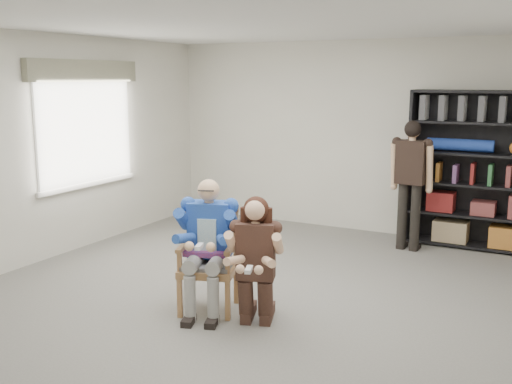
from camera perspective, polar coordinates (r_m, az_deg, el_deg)
The scene contains 8 objects.
room_shell at distance 5.75m, azimuth -1.03°, elevation 2.26°, with size 6.00×7.00×2.80m, color silver, non-canonical shape.
floor at distance 6.12m, azimuth -0.98°, elevation -10.82°, with size 6.00×7.00×0.01m, color slate.
window_left at distance 8.28m, azimuth -15.83°, elevation 6.08°, with size 0.16×2.00×1.75m, color white, non-canonical shape.
armchair at distance 5.88m, azimuth -4.55°, elevation -6.54°, with size 0.59×0.57×1.01m, color #A98043, non-canonical shape.
seated_man at distance 5.83m, azimuth -4.58°, elevation -5.11°, with size 0.57×0.79×1.32m, color #162C9D, non-canonical shape.
kneeling_woman at distance 5.47m, azimuth -0.07°, elevation -6.77°, with size 0.51×0.81×1.20m, color #39221D, non-canonical shape.
bookshelf at distance 8.41m, azimuth 20.40°, elevation 1.90°, with size 1.80×0.38×2.10m, color black, non-canonical shape.
standing_man at distance 8.09m, azimuth 14.47°, elevation 0.53°, with size 0.53×0.29×1.72m, color black, non-canonical shape.
Camera 1 is at (2.74, -4.98, 2.26)m, focal length 42.00 mm.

